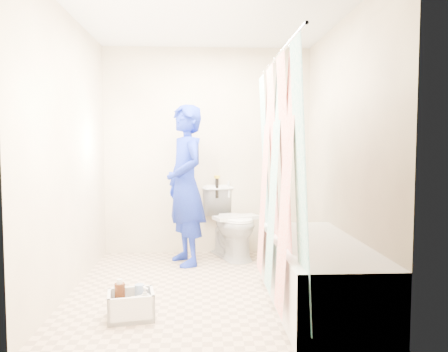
{
  "coord_description": "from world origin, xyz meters",
  "views": [
    {
      "loc": [
        -0.06,
        -3.82,
        1.27
      ],
      "look_at": [
        0.15,
        0.36,
        0.97
      ],
      "focal_mm": 35.0,
      "sensor_mm": 36.0,
      "label": 1
    }
  ],
  "objects_px": {
    "bathtub": "(316,270)",
    "toilet": "(232,222)",
    "plumber": "(186,185)",
    "cleaning_caddy": "(132,306)"
  },
  "relations": [
    {
      "from": "bathtub",
      "to": "toilet",
      "type": "xyz_separation_m",
      "value": [
        -0.58,
        1.49,
        0.14
      ]
    },
    {
      "from": "toilet",
      "to": "bathtub",
      "type": "bearing_deg",
      "value": -90.14
    },
    {
      "from": "plumber",
      "to": "toilet",
      "type": "bearing_deg",
      "value": 93.34
    },
    {
      "from": "bathtub",
      "to": "cleaning_caddy",
      "type": "relative_size",
      "value": 4.67
    },
    {
      "from": "plumber",
      "to": "cleaning_caddy",
      "type": "bearing_deg",
      "value": -36.13
    },
    {
      "from": "bathtub",
      "to": "toilet",
      "type": "height_order",
      "value": "toilet"
    },
    {
      "from": "bathtub",
      "to": "cleaning_caddy",
      "type": "distance_m",
      "value": 1.46
    },
    {
      "from": "bathtub",
      "to": "cleaning_caddy",
      "type": "xyz_separation_m",
      "value": [
        -1.43,
        -0.25,
        -0.17
      ]
    },
    {
      "from": "bathtub",
      "to": "cleaning_caddy",
      "type": "bearing_deg",
      "value": -170.2
    },
    {
      "from": "bathtub",
      "to": "plumber",
      "type": "xyz_separation_m",
      "value": [
        -1.09,
        1.23,
        0.58
      ]
    }
  ]
}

